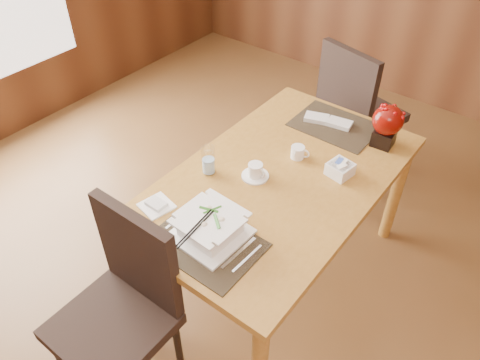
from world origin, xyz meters
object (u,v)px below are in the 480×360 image
Objects in this scene: coffee_cup at (255,171)px; water_glass at (208,160)px; soup_setting at (210,226)px; far_chair at (355,106)px; berry_decor at (387,124)px; dining_table at (279,191)px; creamer_jug at (298,152)px; near_chair at (124,300)px; bread_plate at (157,206)px; sugar_caddy at (340,169)px.

water_glass is at bearing -150.73° from coffee_cup.
soup_setting is 1.92× the size of water_glass.
far_chair is (-0.03, 1.17, -0.22)m from coffee_cup.
soup_setting is at bearing -105.80° from berry_decor.
coffee_cup is at bearing 29.27° from water_glass.
dining_table is 16.60× the size of creamer_jug.
soup_setting reaches higher than creamer_jug.
coffee_cup is 0.14× the size of near_chair.
far_chair reaches higher than water_glass.
creamer_jug is (0.28, 0.37, -0.04)m from water_glass.
coffee_cup is at bearing 62.56° from bread_plate.
bread_plate is at bearing -119.65° from berry_decor.
creamer_jug is 0.95m from far_chair.
far_chair is (0.07, 1.97, 0.01)m from near_chair.
creamer_jug is at bearing -129.00° from berry_decor.
water_glass is at bearing -143.77° from sugar_caddy.
berry_decor is at bearing 80.31° from sugar_caddy.
soup_setting reaches higher than bread_plate.
coffee_cup is at bearing -141.21° from dining_table.
water_glass reaches higher than sugar_caddy.
soup_setting is 1.62m from far_chair.
far_chair is (-0.11, 0.91, -0.22)m from creamer_jug.
far_chair reaches higher than sugar_caddy.
sugar_caddy is at bearing 73.76° from soup_setting.
berry_decor is (0.28, 0.55, 0.23)m from dining_table.
water_glass reaches higher than soup_setting.
water_glass is (-0.28, 0.32, 0.02)m from soup_setting.
bread_plate is at bearing -121.98° from dining_table.
far_chair reaches higher than coffee_cup.
coffee_cup is at bearing -139.91° from sugar_caddy.
sugar_caddy is at bearing 40.62° from dining_table.
near_chair reaches higher than water_glass.
water_glass is at bearing -147.46° from dining_table.
coffee_cup reaches higher than creamer_jug.
water_glass is at bearing 134.22° from soup_setting.
soup_setting is 1.25× the size of berry_decor.
bread_plate is (-0.61, -1.07, -0.13)m from berry_decor.
sugar_caddy is (0.32, 0.27, 0.00)m from coffee_cup.
berry_decor is (0.38, 0.62, 0.10)m from coffee_cup.
coffee_cup is at bearing 103.17° from soup_setting.
water_glass is at bearing -140.12° from creamer_jug.
coffee_cup is 1.01× the size of bread_plate.
bread_plate is at bearing 109.41° from near_chair.
creamer_jug is 0.39× the size of berry_decor.
dining_table is 11.12× the size of coffee_cup.
sugar_caddy is 0.99m from far_chair.
near_chair reaches higher than dining_table.
bread_plate is at bearing 97.61° from far_chair.
far_chair is at bearing 96.43° from dining_table.
dining_table is 0.18m from coffee_cup.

